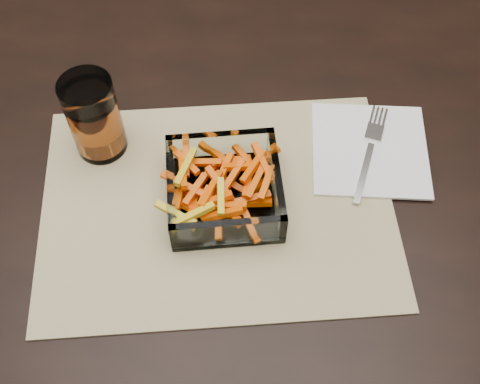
{
  "coord_description": "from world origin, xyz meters",
  "views": [
    {
      "loc": [
        0.01,
        -0.5,
        1.41
      ],
      "look_at": [
        -0.0,
        -0.09,
        0.78
      ],
      "focal_mm": 45.0,
      "sensor_mm": 36.0,
      "label": 1
    }
  ],
  "objects_px": {
    "dining_table": "(243,182)",
    "fork": "(370,149)",
    "tumbler": "(95,119)",
    "glass_bowl": "(225,190)"
  },
  "relations": [
    {
      "from": "dining_table",
      "to": "fork",
      "type": "distance_m",
      "value": 0.2
    },
    {
      "from": "dining_table",
      "to": "tumbler",
      "type": "bearing_deg",
      "value": -178.36
    },
    {
      "from": "tumbler",
      "to": "glass_bowl",
      "type": "bearing_deg",
      "value": -25.76
    },
    {
      "from": "dining_table",
      "to": "fork",
      "type": "relative_size",
      "value": 9.69
    },
    {
      "from": "glass_bowl",
      "to": "tumbler",
      "type": "bearing_deg",
      "value": 154.24
    },
    {
      "from": "glass_bowl",
      "to": "fork",
      "type": "xyz_separation_m",
      "value": [
        0.19,
        0.08,
        -0.02
      ]
    },
    {
      "from": "glass_bowl",
      "to": "fork",
      "type": "height_order",
      "value": "glass_bowl"
    },
    {
      "from": "dining_table",
      "to": "fork",
      "type": "height_order",
      "value": "fork"
    },
    {
      "from": "dining_table",
      "to": "glass_bowl",
      "type": "xyz_separation_m",
      "value": [
        -0.02,
        -0.09,
        0.11
      ]
    },
    {
      "from": "dining_table",
      "to": "glass_bowl",
      "type": "relative_size",
      "value": 10.27
    }
  ]
}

